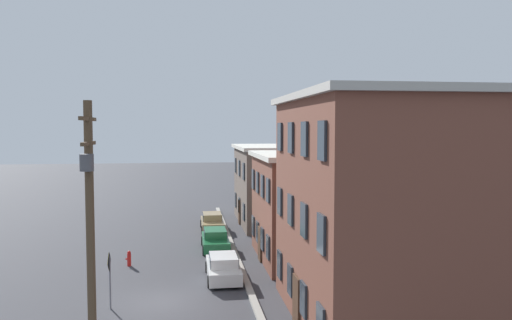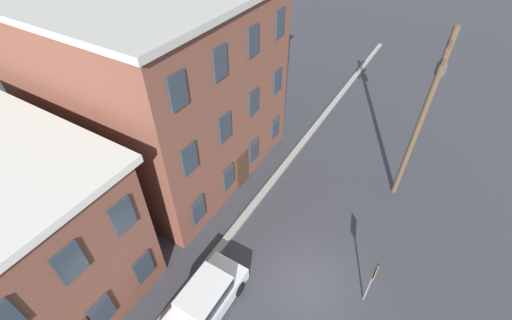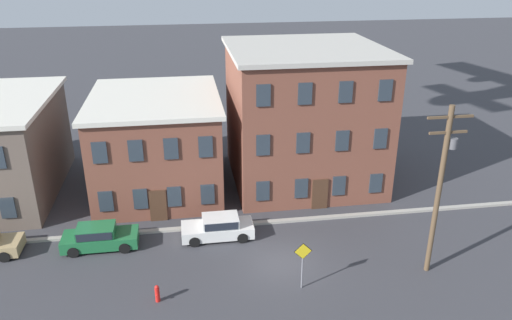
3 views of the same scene
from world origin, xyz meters
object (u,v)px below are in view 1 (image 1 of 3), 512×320
object	(u,v)px
car_green	(215,239)
utility_pole	(90,228)
car_tan	(212,221)
fire_hydrant	(129,258)
car_white	(223,266)
caution_sign	(110,271)

from	to	relation	value
car_green	utility_pole	distance (m)	19.59
car_tan	utility_pole	xyz separation A→B (m)	(25.04, -5.27, 4.60)
car_green	fire_hydrant	distance (m)	6.64
utility_pole	car_white	bearing A→B (deg)	155.15
car_tan	fire_hydrant	size ratio (longest dim) A/B	4.58
car_white	caution_sign	xyz separation A→B (m)	(3.89, -5.70, 1.09)
car_green	car_white	bearing A→B (deg)	0.34
car_white	caution_sign	size ratio (longest dim) A/B	1.60
caution_sign	fire_hydrant	bearing A→B (deg)	179.54
car_tan	caution_sign	size ratio (longest dim) A/B	1.60
car_green	fire_hydrant	world-z (taller)	car_green
car_green	utility_pole	bearing A→B (deg)	-15.68
car_green	car_white	size ratio (longest dim) A/B	1.00
car_green	utility_pole	xyz separation A→B (m)	(18.33, -5.15, 4.60)
car_tan	fire_hydrant	bearing A→B (deg)	-29.18
utility_pole	caution_sign	bearing A→B (deg)	-175.96
fire_hydrant	caution_sign	bearing A→B (deg)	-0.46
car_tan	car_green	bearing A→B (deg)	-1.10
caution_sign	fire_hydrant	distance (m)	7.59
car_tan	utility_pole	distance (m)	26.00
utility_pole	fire_hydrant	distance (m)	15.57
car_white	fire_hydrant	bearing A→B (deg)	-122.37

